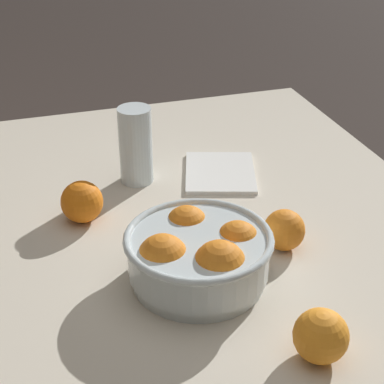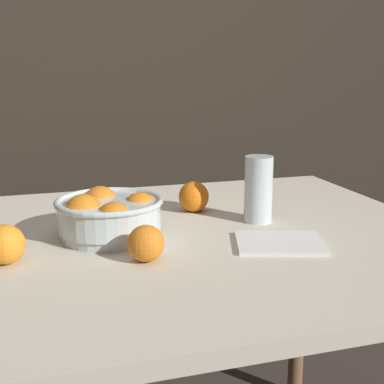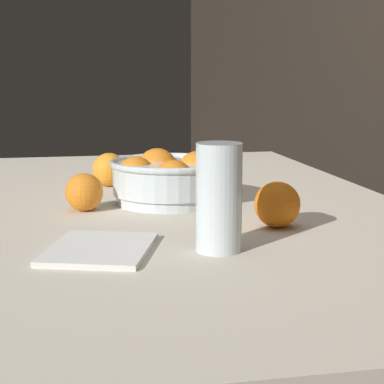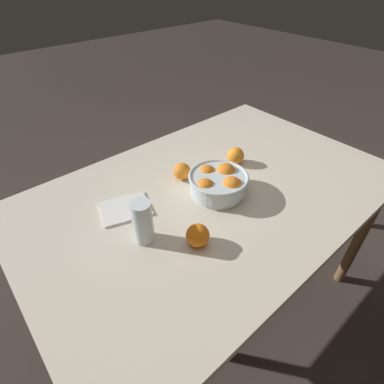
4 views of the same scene
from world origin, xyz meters
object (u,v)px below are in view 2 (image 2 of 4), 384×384
orange_loose_near_bowl (146,243)px  juice_glass (258,193)px  fruit_bowl (110,215)px  orange_loose_aside (194,197)px  orange_loose_front (5,244)px

orange_loose_near_bowl → juice_glass: bearing=30.5°
fruit_bowl → orange_loose_aside: (0.23, 0.14, -0.01)m
fruit_bowl → orange_loose_aside: 0.27m
orange_loose_near_bowl → orange_loose_front: 0.25m
fruit_bowl → orange_loose_aside: bearing=31.9°
orange_loose_front → orange_loose_aside: size_ratio=0.98×
fruit_bowl → orange_loose_near_bowl: bearing=-75.5°
orange_loose_aside → orange_loose_front: bearing=-150.9°
fruit_bowl → orange_loose_front: size_ratio=3.07×
orange_loose_near_bowl → orange_loose_aside: orange_loose_aside is taller
orange_loose_aside → fruit_bowl: bearing=-148.1°
juice_glass → orange_loose_front: bearing=-168.1°
fruit_bowl → orange_loose_front: 0.23m
fruit_bowl → orange_loose_near_bowl: size_ratio=3.28×
fruit_bowl → orange_loose_aside: fruit_bowl is taller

